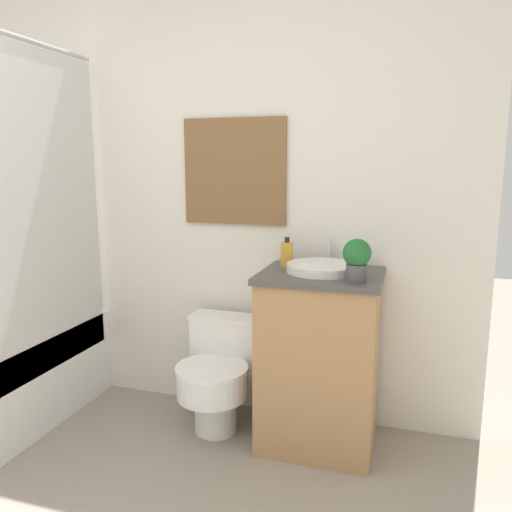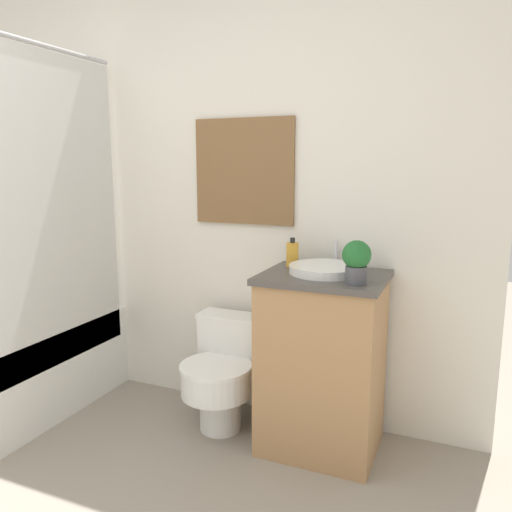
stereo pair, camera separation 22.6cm
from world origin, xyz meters
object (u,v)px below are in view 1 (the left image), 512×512
sink (322,268)px  soap_bottle (287,254)px  potted_plant (357,258)px  toilet (219,373)px

sink → soap_bottle: (-0.20, 0.09, 0.04)m
sink → soap_bottle: soap_bottle is taller
potted_plant → sink: bearing=138.1°
toilet → potted_plant: bearing=-10.9°
sink → potted_plant: bearing=-41.9°
toilet → sink: bearing=2.5°
sink → potted_plant: size_ratio=1.98×
soap_bottle → potted_plant: size_ratio=0.77×
sink → toilet: bearing=-177.5°
sink → potted_plant: potted_plant is taller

